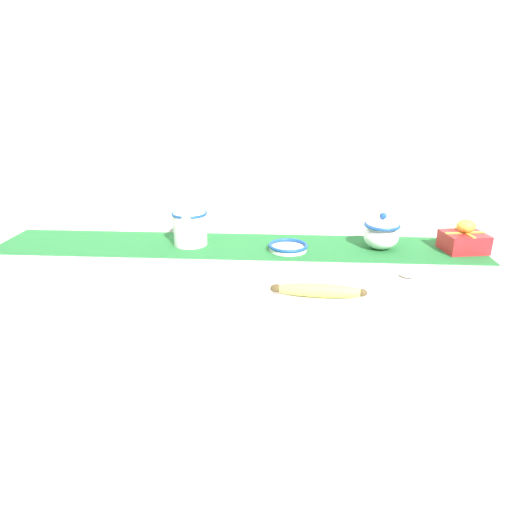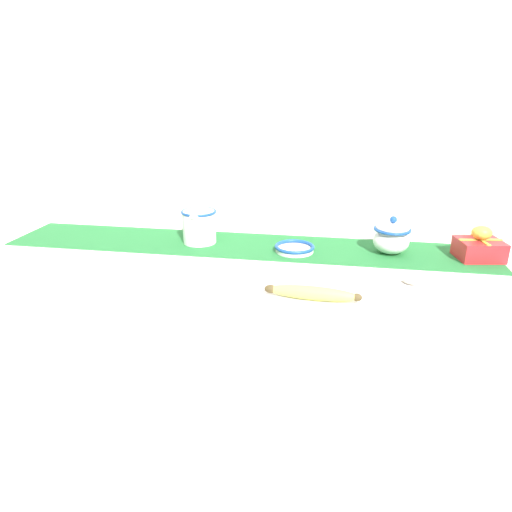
{
  "view_description": "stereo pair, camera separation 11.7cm",
  "coord_description": "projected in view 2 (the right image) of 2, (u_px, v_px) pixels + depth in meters",
  "views": [
    {
      "loc": [
        0.14,
        -1.12,
        1.39
      ],
      "look_at": [
        0.07,
        -0.03,
        0.98
      ],
      "focal_mm": 32.0,
      "sensor_mm": 36.0,
      "label": 1
    },
    {
      "loc": [
        0.26,
        -1.11,
        1.39
      ],
      "look_at": [
        0.07,
        -0.03,
        0.98
      ],
      "focal_mm": 32.0,
      "sensor_mm": 36.0,
      "label": 2
    }
  ],
  "objects": [
    {
      "name": "gift_box",
      "position": [
        479.0,
        247.0,
        1.28
      ],
      "size": [
        0.13,
        0.12,
        0.1
      ],
      "rotation": [
        0.0,
        0.0,
        0.17
      ],
      "color": "red",
      "rests_on": "countertop"
    },
    {
      "name": "cream_pitcher",
      "position": [
        199.0,
        225.0,
        1.41
      ],
      "size": [
        0.11,
        0.13,
        0.11
      ],
      "color": "white",
      "rests_on": "countertop"
    },
    {
      "name": "countertop",
      "position": [
        234.0,
        411.0,
        1.39
      ],
      "size": [
        1.59,
        0.64,
        0.93
      ],
      "primitive_type": "cube",
      "color": "silver",
      "rests_on": "ground_plane"
    },
    {
      "name": "sugar_bowl",
      "position": [
        392.0,
        237.0,
        1.32
      ],
      "size": [
        0.1,
        0.1,
        0.11
      ],
      "color": "white",
      "rests_on": "countertop"
    },
    {
      "name": "back_wall",
      "position": [
        253.0,
        150.0,
        1.45
      ],
      "size": [
        2.39,
        0.04,
        2.4
      ],
      "primitive_type": "cube",
      "color": "silver",
      "rests_on": "ground_plane"
    },
    {
      "name": "banana",
      "position": [
        312.0,
        293.0,
        1.04
      ],
      "size": [
        0.22,
        0.05,
        0.03
      ],
      "rotation": [
        0.0,
        0.0,
        -0.06
      ],
      "color": "#CCD156",
      "rests_on": "countertop"
    },
    {
      "name": "table_runner",
      "position": [
        245.0,
        245.0,
        1.4
      ],
      "size": [
        1.47,
        0.24,
        0.0
      ],
      "primitive_type": "cube",
      "color": "#236B33",
      "rests_on": "countertop"
    },
    {
      "name": "small_dish",
      "position": [
        295.0,
        248.0,
        1.34
      ],
      "size": [
        0.12,
        0.12,
        0.02
      ],
      "color": "white",
      "rests_on": "countertop"
    },
    {
      "name": "spoon",
      "position": [
        403.0,
        281.0,
        1.14
      ],
      "size": [
        0.17,
        0.11,
        0.01
      ],
      "rotation": [
        0.0,
        0.0,
        -0.51
      ],
      "color": "#A89E89",
      "rests_on": "countertop"
    }
  ]
}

